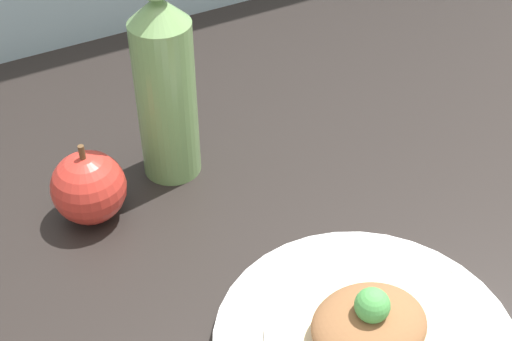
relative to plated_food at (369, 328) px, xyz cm
name	(u,v)px	position (x,y,z in cm)	size (l,w,h in cm)	color
ground_plane	(320,232)	(6.39, 17.15, -5.54)	(180.00, 110.00, 4.00)	black
plated_food	(369,328)	(0.00, 0.00, 0.00)	(19.10, 19.10, 6.59)	beige
cider_bottle	(165,83)	(-4.39, 33.84, 8.85)	(6.98, 6.98, 30.93)	#729E5B
apple	(89,187)	(-15.79, 30.47, 0.66)	(8.38, 8.38, 9.98)	red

